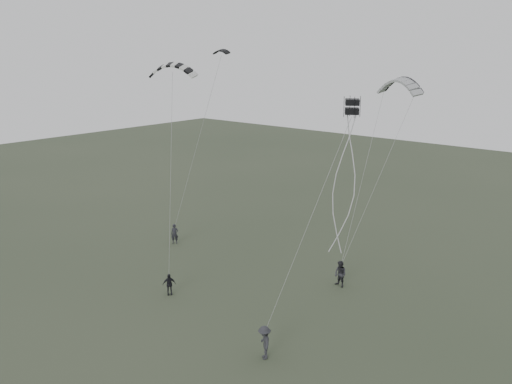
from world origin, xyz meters
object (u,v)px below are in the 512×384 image
Objects in this scene: kite_pale_large at (400,80)px; kite_dark_small at (221,50)px; flyer_left at (175,234)px; kite_striped at (172,65)px; flyer_center at (169,284)px; flyer_far at (264,342)px; kite_box at (352,107)px; flyer_right at (340,274)px.

kite_dark_small is at bearing -142.59° from kite_pale_large.
kite_striped is at bearing -81.66° from flyer_left.
flyer_center is 0.40× the size of kite_pale_large.
flyer_left is at bearing -164.62° from flyer_far.
flyer_far is at bearing -65.76° from flyer_center.
kite_dark_small is 2.12× the size of kite_box.
kite_pale_large reaches higher than flyer_center.
flyer_right is at bearing -74.23° from kite_pale_large.
flyer_left is 9.43m from flyer_center.
kite_dark_small is (-14.19, 11.94, 14.88)m from flyer_far.
flyer_right is 0.50× the size of kite_pale_large.
kite_striped reaches higher than flyer_far.
flyer_left is 0.92× the size of flyer_right.
kite_striped is (-11.29, -11.10, 1.05)m from kite_pale_large.
kite_striped is at bearing -160.70° from flyer_far.
flyer_far is 0.57× the size of kite_striped.
flyer_right reaches higher than flyer_center.
flyer_right is 1.19× the size of kite_dark_small.
kite_striped is at bearing -72.39° from kite_dark_small.
kite_box is (14.35, -0.96, -1.83)m from kite_striped.
kite_striped reaches higher than kite_box.
flyer_right is at bearing -4.05° from kite_striped.
kite_box is at bearing -44.32° from flyer_center.
kite_dark_small is 0.42× the size of kite_pale_large.
kite_dark_small is 14.12m from kite_pale_large.
flyer_far is (1.32, -9.91, -0.00)m from flyer_right.
kite_pale_large is (8.58, 14.52, 13.03)m from flyer_center.
kite_pale_large is at bearing 134.71° from flyer_far.
flyer_left is 22.48m from kite_box.
flyer_far reaches higher than flyer_center.
kite_box is at bearing -57.57° from flyer_left.
flyer_left is at bearing 80.38° from flyer_center.
kite_box reaches higher than flyer_center.
kite_striped is (-2.71, 3.42, 14.08)m from flyer_center.
kite_striped is (-10.82, -4.91, 13.89)m from flyer_right.
kite_box is (3.06, -12.06, -0.78)m from kite_pale_large.
flyer_left is 15.59m from kite_dark_small.
kite_striped reaches higher than flyer_right.
kite_box is (2.21, 4.04, 12.06)m from flyer_far.
kite_striped is at bearing 143.78° from kite_box.
flyer_far is 23.78m from kite_dark_small.
flyer_left is at bearing -160.86° from flyer_right.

